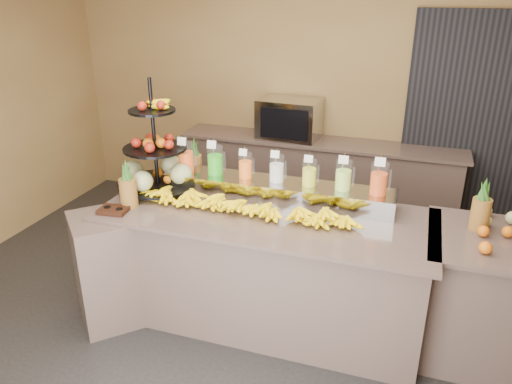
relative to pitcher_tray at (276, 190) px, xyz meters
The scene contains 20 objects.
ground 1.16m from the pitcher_tray, 89.90° to the right, with size 6.00×6.00×0.00m, color black.
room_envelope 0.91m from the pitcher_tray, 47.52° to the left, with size 6.04×5.02×2.82m.
buffet_counter 0.64m from the pitcher_tray, 109.64° to the right, with size 2.75×1.25×0.93m.
right_counter 1.79m from the pitcher_tray, ahead, with size 1.08×0.88×0.93m.
back_ledge 1.75m from the pitcher_tray, 89.96° to the left, with size 3.10×0.55×0.93m.
pitcher_tray is the anchor object (origin of this frame).
juice_pitcher_orange_a 0.80m from the pitcher_tray, behind, with size 0.13×0.13×0.31m.
juice_pitcher_green 0.55m from the pitcher_tray, behind, with size 0.13×0.13×0.31m.
juice_pitcher_orange_b 0.31m from the pitcher_tray, behind, with size 0.11×0.11×0.27m.
juice_pitcher_milk 0.17m from the pitcher_tray, 102.01° to the right, with size 0.12×0.12×0.28m.
juice_pitcher_lemon 0.31m from the pitcher_tray, ahead, with size 0.11×0.12×0.27m.
juice_pitcher_lime 0.55m from the pitcher_tray, ahead, with size 0.12×0.13×0.30m.
juice_pitcher_orange_c 0.80m from the pitcher_tray, ahead, with size 0.13×0.13×0.31m.
banana_heap 0.34m from the pitcher_tray, 119.06° to the right, with size 1.80×0.16×0.15m.
fruit_stand 0.97m from the pitcher_tray, behind, with size 0.75×0.75×0.93m.
condiment_caddy 1.26m from the pitcher_tray, 150.09° to the right, with size 0.21×0.16×0.03m, color black.
pineapple_left_a 1.15m from the pitcher_tray, 154.36° to the right, with size 0.13×0.13×0.38m.
pineapple_left_b 0.82m from the pitcher_tray, 166.24° to the left, with size 0.12×0.12×0.38m.
right_fruit_pile 1.64m from the pitcher_tray, ahead, with size 0.43×0.42×0.23m.
oven_warmer 1.71m from the pitcher_tray, 101.66° to the left, with size 0.65×0.46×0.43m, color gray.
Camera 1 is at (1.01, -2.93, 2.53)m, focal length 35.00 mm.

